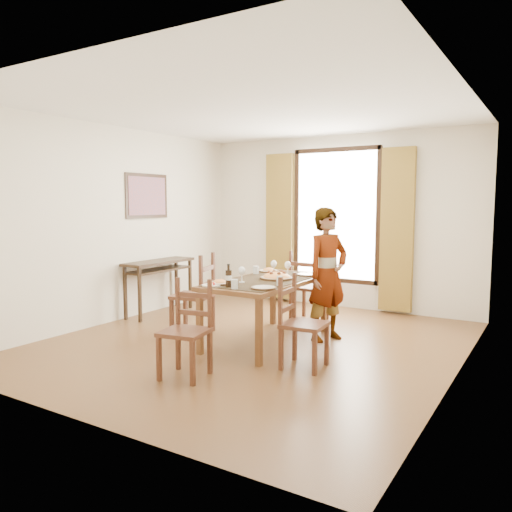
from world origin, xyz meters
The scene contains 22 objects.
ground centered at (0.00, 0.00, 0.00)m, with size 5.00×5.00×0.00m, color #472B16.
room_shell centered at (0.00, 0.13, 1.54)m, with size 4.60×5.10×2.74m.
console_table centered at (-2.03, 0.60, 0.68)m, with size 0.38×1.20×0.80m.
dining_table centered at (0.11, 0.12, 0.69)m, with size 0.87×1.74×0.76m.
chair_west centered at (-0.84, -0.04, 0.48)m, with size 0.55×0.55×1.02m.
chair_north centered at (0.06, 1.34, 0.46)m, with size 0.46×0.46×0.99m.
chair_south centered at (0.05, -1.31, 0.43)m, with size 0.47×0.47×0.92m.
chair_east centered at (0.87, -0.50, 0.43)m, with size 0.44×0.44×0.93m.
man centered at (0.67, 0.58, 0.80)m, with size 0.58×0.69×1.60m, color #919599.
plate_sw centered at (-0.16, -0.46, 0.78)m, with size 0.27×0.27×0.05m, color silver, non-canonical shape.
plate_se centered at (0.41, -0.47, 0.78)m, with size 0.27×0.27×0.05m, color silver, non-canonical shape.
plate_nw centered at (-0.19, 0.68, 0.78)m, with size 0.27×0.27×0.05m, color silver, non-canonical shape.
plate_ne centered at (0.39, 0.65, 0.78)m, with size 0.27×0.27×0.05m, color silver, non-canonical shape.
pasta_platter centered at (0.20, 0.18, 0.81)m, with size 0.40×0.40×0.10m, color red, non-canonical shape.
caprese_plate centered at (-0.16, -0.62, 0.78)m, with size 0.20×0.20×0.04m, color silver, non-canonical shape.
wine_glass_a centered at (-0.01, -0.25, 0.85)m, with size 0.08×0.08×0.18m, color white, non-canonical shape.
wine_glass_b centered at (0.20, 0.47, 0.85)m, with size 0.08×0.08×0.18m, color white, non-canonical shape.
wine_glass_c centered at (0.00, 0.47, 0.85)m, with size 0.08×0.08×0.18m, color white, non-canonical shape.
tumbler_a centered at (0.45, -0.20, 0.81)m, with size 0.07×0.07×0.10m, color silver.
tumbler_b centered at (-0.23, 0.42, 0.81)m, with size 0.07×0.07×0.10m, color silver.
tumbler_c centered at (0.16, -0.64, 0.81)m, with size 0.07×0.07×0.10m, color silver.
wine_bottle centered at (0.03, -0.57, 0.88)m, with size 0.07×0.07×0.25m, color black, non-canonical shape.
Camera 1 is at (3.03, -4.90, 1.65)m, focal length 35.00 mm.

